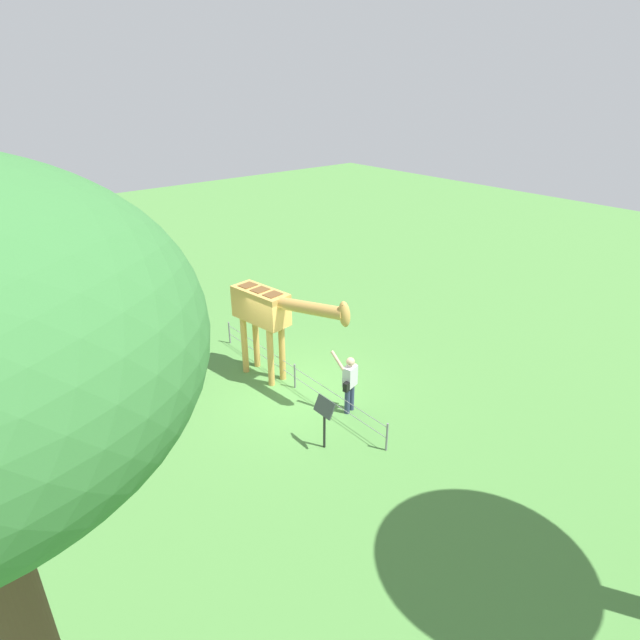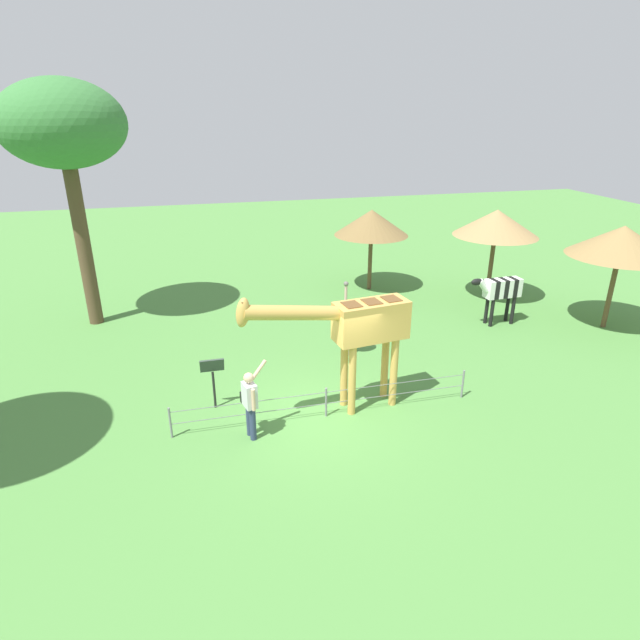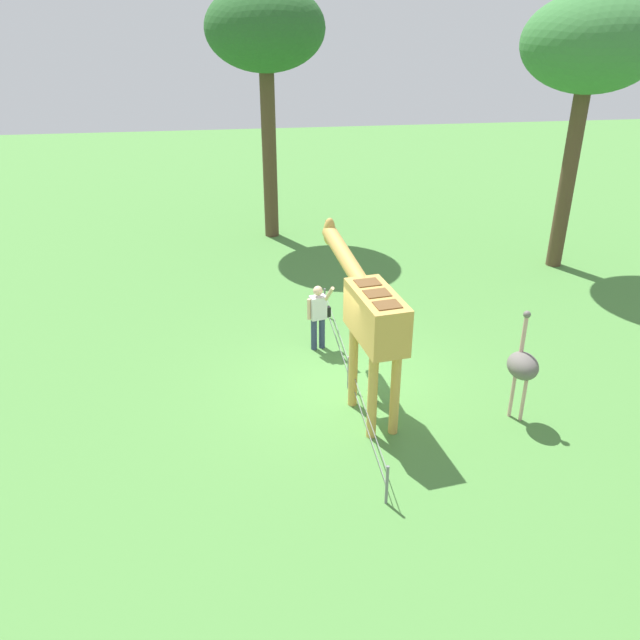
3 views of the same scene
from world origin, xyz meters
The scene contains 11 objects.
ground_plane centered at (0.00, 0.00, 0.00)m, with size 60.00×60.00×0.00m, color #4C843D.
giraffe centered at (-0.77, -0.14, 2.11)m, with size 4.03×1.05×3.18m.
visitor centered at (1.79, 0.47, 0.90)m, with size 0.63×0.57×1.72m.
zebra centered at (-6.96, -3.98, 1.16)m, with size 1.81×0.49×1.66m.
ostrich centered at (-1.51, -2.95, 1.18)m, with size 0.70×0.56×2.25m.
shade_hut_near centered at (-7.97, -6.26, 2.87)m, with size 3.02×3.02×3.35m.
shade_hut_far centered at (-10.25, -2.88, 2.87)m, with size 3.19×3.19×3.36m.
shade_hut_aside centered at (-4.02, -8.45, 2.64)m, with size 2.83×2.83×3.14m.
tree_east centered at (6.04, -7.38, 6.16)m, with size 3.66×3.66×7.55m.
info_sign centered at (2.49, -0.95, 0.95)m, with size 0.56×0.21×1.32m.
wire_fence centered at (0.00, 0.08, 0.40)m, with size 7.05×0.05×0.75m.
Camera 2 is at (2.69, 10.18, 6.73)m, focal length 29.22 mm.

